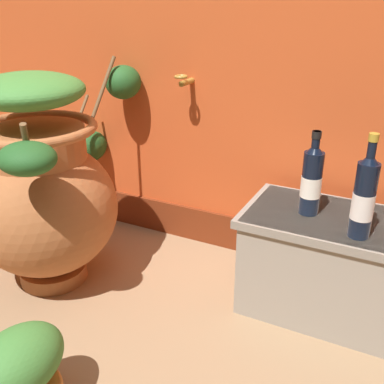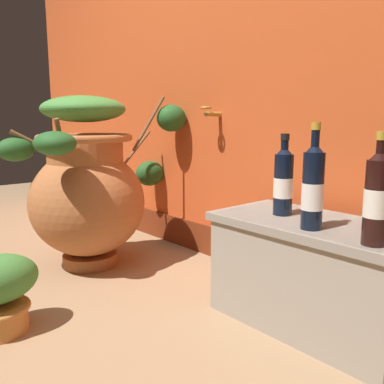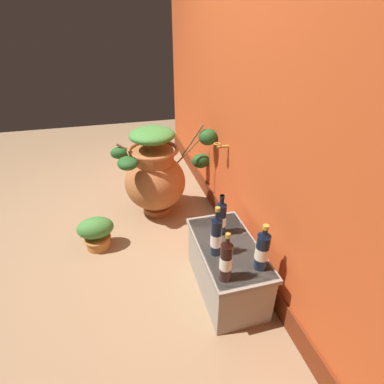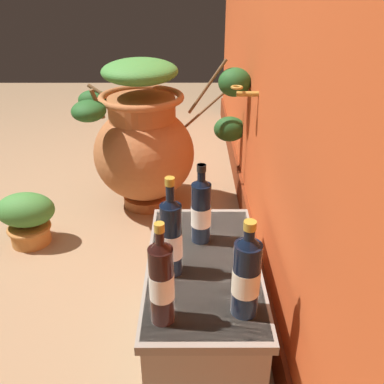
% 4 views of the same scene
% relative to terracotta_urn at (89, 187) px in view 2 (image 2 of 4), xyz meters
% --- Properties ---
extents(ground_plane, '(7.00, 7.00, 0.00)m').
position_rel_terracotta_urn_xyz_m(ground_plane, '(0.43, -0.53, -0.41)').
color(ground_plane, '#9E7A56').
extents(back_wall, '(4.40, 0.33, 2.60)m').
position_rel_terracotta_urn_xyz_m(back_wall, '(0.43, 0.66, 0.88)').
color(back_wall, '#D15123').
rests_on(back_wall, ground_plane).
extents(terracotta_urn, '(0.59, 0.97, 0.87)m').
position_rel_terracotta_urn_xyz_m(terracotta_urn, '(0.00, 0.00, 0.00)').
color(terracotta_urn, '#B26638').
rests_on(terracotta_urn, ground_plane).
extents(stone_ledge, '(0.73, 0.38, 0.39)m').
position_rel_terracotta_urn_xyz_m(stone_ledge, '(1.11, 0.30, -0.20)').
color(stone_ledge, '#9E9384').
rests_on(stone_ledge, ground_plane).
extents(wine_bottle_left, '(0.07, 0.07, 0.34)m').
position_rel_terracotta_urn_xyz_m(wine_bottle_left, '(1.15, 0.20, 0.12)').
color(wine_bottle_left, black).
rests_on(wine_bottle_left, stone_ledge).
extents(wine_bottle_middle, '(0.07, 0.07, 0.30)m').
position_rel_terracotta_urn_xyz_m(wine_bottle_middle, '(0.97, 0.29, 0.11)').
color(wine_bottle_middle, black).
rests_on(wine_bottle_middle, stone_ledge).
extents(wine_bottle_right, '(0.07, 0.07, 0.32)m').
position_rel_terracotta_urn_xyz_m(wine_bottle_right, '(1.37, 0.18, 0.12)').
color(wine_bottle_right, black).
rests_on(wine_bottle_right, stone_ledge).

